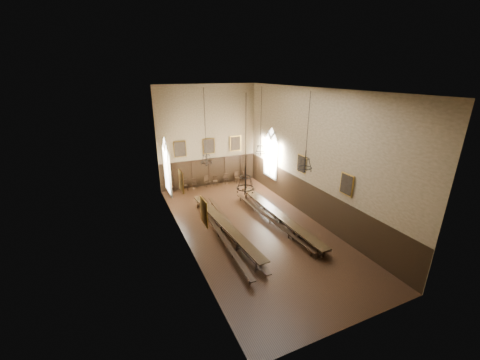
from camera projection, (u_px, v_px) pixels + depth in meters
floor at (253, 228)px, 19.86m from camera, size 9.00×18.00×0.02m
ceiling at (255, 89)px, 16.74m from camera, size 9.00×18.00×0.02m
wall_back at (208, 137)px, 26.02m from camera, size 9.00×0.02×9.00m
wall_front at (366, 232)px, 10.59m from camera, size 9.00×0.02×9.00m
wall_left at (182, 174)px, 16.57m from camera, size 0.02×18.00×9.00m
wall_right at (313, 156)px, 20.04m from camera, size 0.02×18.00×9.00m
wainscot_panelling at (253, 211)px, 19.42m from camera, size 9.00×18.00×2.50m
table_left at (224, 228)px, 19.10m from camera, size 1.34×9.70×0.75m
table_right at (278, 218)px, 20.37m from camera, size 0.86×10.03×0.78m
bench_left_outer at (218, 233)px, 18.68m from camera, size 0.61×10.51×0.47m
bench_left_inner at (233, 230)px, 19.08m from camera, size 0.68×10.22×0.46m
bench_right_inner at (270, 220)px, 20.34m from camera, size 0.84×9.44×0.42m
bench_right_outer at (284, 216)px, 20.83m from camera, size 0.44×9.89×0.44m
chair_0 at (172, 189)px, 25.75m from camera, size 0.43×0.43×0.89m
chair_1 at (185, 187)px, 26.11m from camera, size 0.47×0.47×0.97m
chair_2 at (195, 186)px, 26.53m from camera, size 0.46×0.46×0.91m
chair_3 at (207, 184)px, 26.91m from camera, size 0.55×0.55×1.02m
chair_4 at (215, 182)px, 27.28m from camera, size 0.49×0.49×0.89m
chair_5 at (226, 181)px, 27.65m from camera, size 0.46×0.46×0.96m
chair_6 at (237, 179)px, 27.99m from camera, size 0.49×0.49×1.00m
chair_7 at (245, 178)px, 28.47m from camera, size 0.53×0.53×0.94m
chandelier_back_left at (206, 157)px, 19.93m from camera, size 0.77×0.77×5.02m
chandelier_back_right at (260, 148)px, 21.13m from camera, size 0.75×0.75×4.71m
chandelier_front_left at (245, 183)px, 15.23m from camera, size 0.95×0.95×4.95m
chandelier_front_right at (305, 163)px, 16.37m from camera, size 0.81×0.81×4.28m
portrait_back_0 at (180, 149)px, 25.18m from camera, size 1.10×0.12×1.40m
portrait_back_1 at (209, 146)px, 26.18m from camera, size 1.10×0.12×1.40m
portrait_back_2 at (235, 143)px, 27.18m from camera, size 1.10×0.12×1.40m
portrait_left_0 at (181, 181)px, 17.75m from camera, size 0.12×1.00×1.30m
portrait_left_1 at (204, 212)px, 13.90m from camera, size 0.12×1.00×1.30m
portrait_right_0 at (302, 164)px, 21.12m from camera, size 0.12×1.00×1.30m
portrait_right_1 at (347, 184)px, 17.27m from camera, size 0.12×1.00×1.30m
window_right at (271, 153)px, 25.09m from camera, size 0.20×2.20×4.60m
window_left at (166, 166)px, 21.69m from camera, size 0.20×2.20×4.60m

